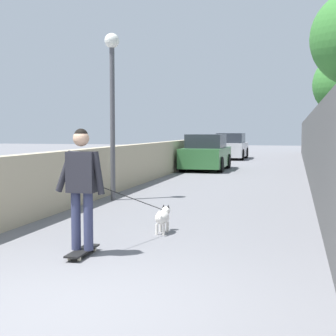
{
  "coord_description": "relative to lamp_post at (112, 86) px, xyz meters",
  "views": [
    {
      "loc": [
        -4.45,
        -2.15,
        1.72
      ],
      "look_at": [
        4.96,
        0.2,
        1.0
      ],
      "focal_mm": 54.75,
      "sensor_mm": 36.0,
      "label": 1
    }
  ],
  "objects": [
    {
      "name": "car_near",
      "position": [
        9.98,
        -0.6,
        -2.08
      ],
      "size": [
        3.81,
        1.8,
        1.54
      ],
      "color": "#336B38",
      "rests_on": "ground"
    },
    {
      "name": "wall_left",
      "position": [
        4.64,
        0.55,
        -2.16
      ],
      "size": [
        48.0,
        0.3,
        1.27
      ],
      "primitive_type": "cube",
      "color": "tan",
      "rests_on": "ground"
    },
    {
      "name": "lamp_post",
      "position": [
        0.0,
        0.0,
        0.0
      ],
      "size": [
        0.36,
        0.36,
        4.05
      ],
      "color": "#4C4C51",
      "rests_on": "ground"
    },
    {
      "name": "fence_right",
      "position": [
        4.64,
        -4.93,
        -1.67
      ],
      "size": [
        48.0,
        0.3,
        2.26
      ],
      "primitive_type": "cube",
      "color": "#4C4C4C",
      "rests_on": "ground"
    },
    {
      "name": "skateboard",
      "position": [
        -5.4,
        -1.53,
        -2.73
      ],
      "size": [
        0.8,
        0.21,
        0.08
      ],
      "color": "black",
      "rests_on": "ground"
    },
    {
      "name": "car_far",
      "position": [
        18.76,
        -0.6,
        -2.08
      ],
      "size": [
        4.06,
        1.8,
        1.54
      ],
      "color": "silver",
      "rests_on": "ground"
    },
    {
      "name": "ground_plane",
      "position": [
        6.64,
        -2.19,
        -2.8
      ],
      "size": [
        80.0,
        80.0,
        0.0
      ],
      "primitive_type": "plane",
      "color": "slate"
    },
    {
      "name": "dog",
      "position": [
        -3.63,
        -2.2,
        -2.52
      ],
      "size": [
        2.09,
        0.79,
        1.06
      ],
      "color": "white",
      "rests_on": "ground"
    },
    {
      "name": "person_skateboarder",
      "position": [
        -5.4,
        -1.53,
        -1.74
      ],
      "size": [
        0.23,
        0.71,
        1.66
      ],
      "color": "#333859",
      "rests_on": "skateboard"
    }
  ]
}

